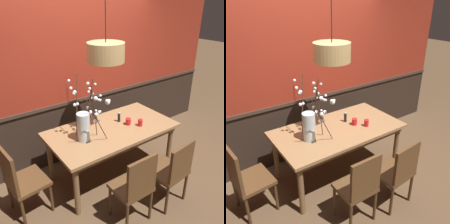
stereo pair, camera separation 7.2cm
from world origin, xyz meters
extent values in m
plane|color=brown|center=(0.00, 0.00, 0.00)|extent=(24.00, 24.00, 0.00)
cube|color=#2D2119|center=(0.00, 0.79, 0.48)|extent=(5.50, 0.12, 0.96)
cube|color=#3E2E24|center=(0.00, 0.78, 0.98)|extent=(5.50, 0.14, 0.05)
cube|color=maroon|center=(0.00, 0.79, 1.84)|extent=(5.50, 0.12, 1.76)
cube|color=#997047|center=(0.00, 0.00, 0.75)|extent=(1.78, 0.96, 0.04)
cube|color=brown|center=(0.00, 0.00, 0.69)|extent=(1.68, 0.85, 0.08)
cylinder|color=brown|center=(-0.80, -0.39, 0.37)|extent=(0.07, 0.07, 0.73)
cylinder|color=brown|center=(0.80, -0.39, 0.37)|extent=(0.07, 0.07, 0.73)
cylinder|color=brown|center=(-0.80, 0.39, 0.37)|extent=(0.07, 0.07, 0.73)
cylinder|color=brown|center=(0.80, 0.39, 0.37)|extent=(0.07, 0.07, 0.73)
cube|color=brown|center=(0.31, 0.83, 0.47)|extent=(0.42, 0.44, 0.04)
cube|color=brown|center=(0.32, 1.03, 0.71)|extent=(0.39, 0.04, 0.43)
cylinder|color=#492F1A|center=(0.48, 0.65, 0.22)|extent=(0.04, 0.04, 0.45)
cylinder|color=#492F1A|center=(0.14, 0.65, 0.22)|extent=(0.04, 0.04, 0.45)
cylinder|color=#492F1A|center=(0.49, 1.02, 0.22)|extent=(0.04, 0.04, 0.45)
cylinder|color=#492F1A|center=(0.14, 1.02, 0.22)|extent=(0.04, 0.04, 0.45)
cube|color=brown|center=(-0.32, -0.80, 0.47)|extent=(0.42, 0.39, 0.04)
cube|color=brown|center=(-0.32, -0.97, 0.72)|extent=(0.39, 0.04, 0.47)
cylinder|color=#492F1A|center=(-0.49, -0.63, 0.22)|extent=(0.04, 0.04, 0.45)
cylinder|color=#492F1A|center=(-0.14, -0.64, 0.22)|extent=(0.04, 0.04, 0.45)
cylinder|color=#492F1A|center=(-0.49, -0.96, 0.22)|extent=(0.04, 0.04, 0.45)
cylinder|color=#492F1A|center=(-0.14, -0.96, 0.22)|extent=(0.04, 0.04, 0.45)
cube|color=brown|center=(-0.30, 0.82, 0.46)|extent=(0.46, 0.43, 0.04)
cube|color=brown|center=(-0.29, 0.99, 0.69)|extent=(0.40, 0.07, 0.41)
cylinder|color=#492F1A|center=(-0.14, 0.63, 0.22)|extent=(0.04, 0.04, 0.44)
cylinder|color=#492F1A|center=(-0.50, 0.67, 0.22)|extent=(0.04, 0.04, 0.44)
cylinder|color=#492F1A|center=(-0.11, 0.97, 0.22)|extent=(0.04, 0.04, 0.44)
cylinder|color=#492F1A|center=(-0.47, 1.00, 0.22)|extent=(0.04, 0.04, 0.44)
cube|color=brown|center=(-1.23, 0.02, 0.44)|extent=(0.46, 0.50, 0.04)
cube|color=brown|center=(-1.42, 0.00, 0.71)|extent=(0.08, 0.44, 0.50)
cylinder|color=#492F1A|center=(-1.08, 0.24, 0.21)|extent=(0.04, 0.04, 0.42)
cylinder|color=#492F1A|center=(-1.04, -0.16, 0.21)|extent=(0.04, 0.04, 0.42)
cylinder|color=#492F1A|center=(-1.43, 0.20, 0.21)|extent=(0.04, 0.04, 0.42)
cylinder|color=#492F1A|center=(-1.39, -0.19, 0.21)|extent=(0.04, 0.04, 0.42)
cube|color=brown|center=(0.24, -0.83, 0.45)|extent=(0.47, 0.47, 0.04)
cube|color=brown|center=(0.26, -1.03, 0.70)|extent=(0.42, 0.07, 0.45)
cylinder|color=#492F1A|center=(0.04, -0.65, 0.22)|extent=(0.04, 0.04, 0.43)
cylinder|color=#492F1A|center=(0.42, -0.63, 0.22)|extent=(0.04, 0.04, 0.43)
cylinder|color=#492F1A|center=(0.06, -1.03, 0.22)|extent=(0.04, 0.04, 0.43)
cylinder|color=#492F1A|center=(0.44, -1.00, 0.22)|extent=(0.04, 0.04, 0.43)
cylinder|color=silver|center=(-0.47, -0.04, 0.96)|extent=(0.16, 0.16, 0.37)
cylinder|color=silver|center=(-0.47, -0.04, 0.82)|extent=(0.14, 0.14, 0.08)
cylinder|color=#472D23|center=(-0.35, -0.12, 1.16)|extent=(0.17, 0.19, 0.78)
sphere|color=white|center=(-0.30, -0.18, 1.39)|extent=(0.03, 0.03, 0.03)
sphere|color=white|center=(-0.34, -0.15, 1.15)|extent=(0.05, 0.05, 0.05)
sphere|color=white|center=(-0.32, -0.17, 1.34)|extent=(0.04, 0.04, 0.04)
sphere|color=white|center=(-0.35, -0.14, 1.20)|extent=(0.03, 0.03, 0.03)
sphere|color=white|center=(-0.29, -0.15, 1.32)|extent=(0.03, 0.03, 0.03)
sphere|color=white|center=(-0.34, -0.13, 1.35)|extent=(0.05, 0.05, 0.05)
cylinder|color=#472D23|center=(-0.38, 0.01, 0.99)|extent=(0.14, 0.21, 0.44)
sphere|color=white|center=(-0.33, 0.02, 1.06)|extent=(0.03, 0.03, 0.03)
sphere|color=white|center=(-0.33, 0.08, 1.15)|extent=(0.05, 0.05, 0.05)
sphere|color=white|center=(-0.32, 0.02, 1.10)|extent=(0.06, 0.06, 0.06)
cylinder|color=#472D23|center=(-0.50, 0.04, 1.19)|extent=(0.14, 0.14, 0.83)
sphere|color=white|center=(-0.52, 0.06, 1.39)|extent=(0.04, 0.04, 0.04)
sphere|color=white|center=(-0.54, 0.13, 1.54)|extent=(0.03, 0.03, 0.03)
sphere|color=white|center=(-0.56, 0.06, 1.47)|extent=(0.04, 0.04, 0.04)
sphere|color=white|center=(-0.51, 0.06, 1.41)|extent=(0.04, 0.04, 0.04)
sphere|color=white|center=(-0.52, 0.06, 1.25)|extent=(0.04, 0.04, 0.04)
sphere|color=white|center=(-0.49, 0.06, 1.25)|extent=(0.04, 0.04, 0.04)
cylinder|color=#472D23|center=(-0.39, -0.23, 1.11)|extent=(0.35, 0.10, 0.68)
sphere|color=white|center=(-0.33, -0.39, 1.41)|extent=(0.04, 0.04, 0.04)
sphere|color=white|center=(-0.39, -0.25, 1.11)|extent=(0.03, 0.03, 0.03)
sphere|color=white|center=(-0.41, -0.23, 1.10)|extent=(0.06, 0.06, 0.06)
sphere|color=white|center=(-0.39, -0.29, 1.24)|extent=(0.05, 0.05, 0.05)
sphere|color=white|center=(-0.34, -0.39, 1.39)|extent=(0.06, 0.06, 0.06)
sphere|color=white|center=(-0.37, -0.42, 1.42)|extent=(0.04, 0.04, 0.04)
cylinder|color=#472D23|center=(-0.37, -0.01, 1.13)|extent=(0.02, 0.19, 0.71)
sphere|color=white|center=(-0.32, -0.02, 1.37)|extent=(0.04, 0.04, 0.04)
sphere|color=white|center=(-0.33, -0.03, 1.32)|extent=(0.03, 0.03, 0.03)
sphere|color=white|center=(-0.26, -0.01, 1.48)|extent=(0.03, 0.03, 0.03)
cylinder|color=#472D23|center=(-0.38, -0.02, 1.17)|extent=(0.11, 0.11, 0.80)
sphere|color=white|center=(-0.34, 0.00, 1.43)|extent=(0.04, 0.04, 0.04)
sphere|color=white|center=(-0.33, 0.05, 1.48)|extent=(0.04, 0.04, 0.04)
sphere|color=white|center=(-0.36, -0.02, 1.40)|extent=(0.03, 0.03, 0.03)
cylinder|color=red|center=(0.25, -0.05, 0.82)|extent=(0.08, 0.08, 0.10)
torus|color=red|center=(0.25, -0.05, 0.87)|extent=(0.08, 0.08, 0.01)
cylinder|color=silver|center=(0.25, -0.05, 0.81)|extent=(0.05, 0.05, 0.05)
cylinder|color=red|center=(0.37, -0.18, 0.82)|extent=(0.07, 0.07, 0.10)
torus|color=red|center=(0.37, -0.18, 0.87)|extent=(0.07, 0.07, 0.01)
cylinder|color=silver|center=(0.37, -0.18, 0.81)|extent=(0.05, 0.05, 0.05)
cylinder|color=black|center=(0.20, 0.10, 0.84)|extent=(0.04, 0.04, 0.13)
cylinder|color=beige|center=(0.20, 0.10, 0.91)|extent=(0.03, 0.03, 0.02)
cylinder|color=tan|center=(-0.06, 0.05, 1.83)|extent=(0.46, 0.46, 0.24)
sphere|color=#F9EAB7|center=(-0.06, 0.05, 1.79)|extent=(0.14, 0.14, 0.14)
cylinder|color=black|center=(-0.06, 0.05, 2.33)|extent=(0.01, 0.01, 0.78)
camera|label=1|loc=(-1.76, -2.41, 2.45)|focal=39.11mm
camera|label=2|loc=(-1.70, -2.45, 2.45)|focal=39.11mm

